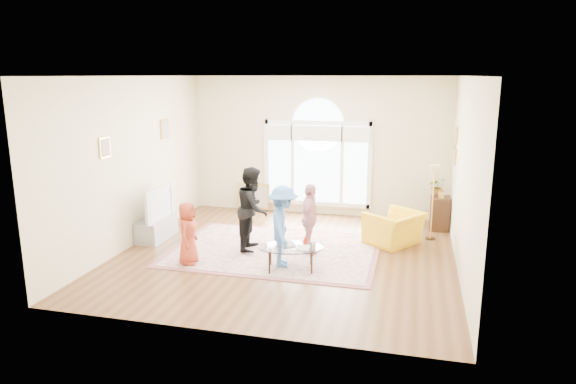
% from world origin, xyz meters
% --- Properties ---
extents(ground, '(6.00, 6.00, 0.00)m').
position_xyz_m(ground, '(0.00, 0.00, 0.00)').
color(ground, '#53331A').
rests_on(ground, ground).
extents(room_shell, '(6.00, 6.00, 6.00)m').
position_xyz_m(room_shell, '(0.01, 2.83, 1.57)').
color(room_shell, beige).
rests_on(room_shell, ground).
extents(area_rug, '(3.60, 2.60, 0.02)m').
position_xyz_m(area_rug, '(-0.25, 0.18, 0.01)').
color(area_rug, beige).
rests_on(area_rug, ground).
extents(rug_border, '(3.80, 2.80, 0.01)m').
position_xyz_m(rug_border, '(-0.25, 0.18, 0.01)').
color(rug_border, '#935459').
rests_on(rug_border, ground).
extents(tv_console, '(0.45, 1.00, 0.42)m').
position_xyz_m(tv_console, '(-2.75, 0.30, 0.21)').
color(tv_console, '#969A9F').
rests_on(tv_console, ground).
extents(television, '(0.17, 1.12, 0.65)m').
position_xyz_m(television, '(-2.74, 0.30, 0.74)').
color(television, black).
rests_on(television, tv_console).
extents(coffee_table, '(1.22, 0.93, 0.54)m').
position_xyz_m(coffee_table, '(0.27, -0.71, 0.40)').
color(coffee_table, silver).
rests_on(coffee_table, ground).
extents(armchair, '(1.28, 1.31, 0.64)m').
position_xyz_m(armchair, '(1.89, 1.10, 0.32)').
color(armchair, yellow).
rests_on(armchair, ground).
extents(side_cabinet, '(0.40, 0.50, 0.70)m').
position_xyz_m(side_cabinet, '(2.78, 2.35, 0.35)').
color(side_cabinet, black).
rests_on(side_cabinet, ground).
extents(floor_lamp, '(0.25, 0.25, 1.51)m').
position_xyz_m(floor_lamp, '(2.59, 1.61, 1.28)').
color(floor_lamp, black).
rests_on(floor_lamp, ground).
extents(plant_pedestal, '(0.20, 0.20, 0.70)m').
position_xyz_m(plant_pedestal, '(2.70, 2.56, 0.35)').
color(plant_pedestal, white).
rests_on(plant_pedestal, ground).
extents(potted_plant, '(0.37, 0.33, 0.38)m').
position_xyz_m(potted_plant, '(2.70, 2.56, 0.89)').
color(potted_plant, '#33722D').
rests_on(potted_plant, plant_pedestal).
extents(leaning_picture, '(0.80, 0.14, 0.62)m').
position_xyz_m(leaning_picture, '(-1.55, 2.90, 0.00)').
color(leaning_picture, tan).
rests_on(leaning_picture, ground).
extents(child_red, '(0.41, 0.57, 1.10)m').
position_xyz_m(child_red, '(-1.52, -0.87, 0.57)').
color(child_red, '#B03C24').
rests_on(child_red, area_rug).
extents(child_black, '(0.66, 0.81, 1.56)m').
position_xyz_m(child_black, '(-0.66, 0.14, 0.80)').
color(child_black, black).
rests_on(child_black, area_rug).
extents(child_pink, '(0.32, 0.76, 1.29)m').
position_xyz_m(child_pink, '(0.40, 0.20, 0.66)').
color(child_pink, pink).
rests_on(child_pink, area_rug).
extents(child_blue, '(0.74, 1.01, 1.40)m').
position_xyz_m(child_blue, '(0.09, -0.56, 0.72)').
color(child_blue, '#4B82D4').
rests_on(child_blue, area_rug).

